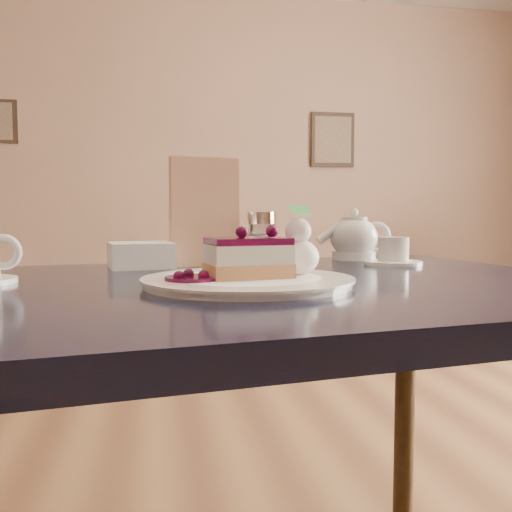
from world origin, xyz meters
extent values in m
cube|color=#8A6A51|center=(0.00, 5.00, 1.50)|extent=(8.00, 0.02, 3.00)
cube|color=black|center=(1.80, 4.97, 1.60)|extent=(0.45, 0.03, 0.55)
cube|color=black|center=(0.13, 0.18, 0.73)|extent=(1.31, 0.98, 0.04)
cylinder|color=#31200F|center=(0.61, 0.61, 0.36)|extent=(0.05, 0.05, 0.71)
cylinder|color=white|center=(0.14, 0.13, 0.76)|extent=(0.31, 0.31, 0.01)
cube|color=tan|center=(0.14, 0.13, 0.77)|extent=(0.13, 0.10, 0.02)
cube|color=silver|center=(0.14, 0.13, 0.80)|extent=(0.13, 0.10, 0.03)
cube|color=#380620|center=(0.14, 0.13, 0.82)|extent=(0.13, 0.10, 0.01)
ellipsoid|color=white|center=(0.22, 0.16, 0.79)|extent=(0.07, 0.07, 0.06)
cylinder|color=#380620|center=(0.06, 0.12, 0.77)|extent=(0.08, 0.08, 0.01)
torus|color=white|center=(-0.23, 0.24, 0.80)|extent=(0.06, 0.01, 0.06)
cylinder|color=white|center=(0.49, 0.42, 0.76)|extent=(0.12, 0.12, 0.01)
cylinder|color=white|center=(0.49, 0.42, 0.78)|extent=(0.06, 0.06, 0.05)
ellipsoid|color=white|center=(0.46, 0.56, 0.80)|extent=(0.11, 0.11, 0.09)
cylinder|color=white|center=(0.46, 0.56, 0.85)|extent=(0.06, 0.06, 0.01)
cylinder|color=white|center=(0.38, 0.56, 0.80)|extent=(0.06, 0.02, 0.05)
cube|color=beige|center=(0.10, 0.47, 0.86)|extent=(0.14, 0.05, 0.22)
cylinder|color=white|center=(0.23, 0.49, 0.79)|extent=(0.06, 0.06, 0.09)
cylinder|color=silver|center=(0.23, 0.49, 0.85)|extent=(0.06, 0.06, 0.03)
cube|color=white|center=(-0.03, 0.45, 0.78)|extent=(0.14, 0.14, 0.05)
camera|label=1|loc=(0.01, -0.70, 0.86)|focal=40.00mm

